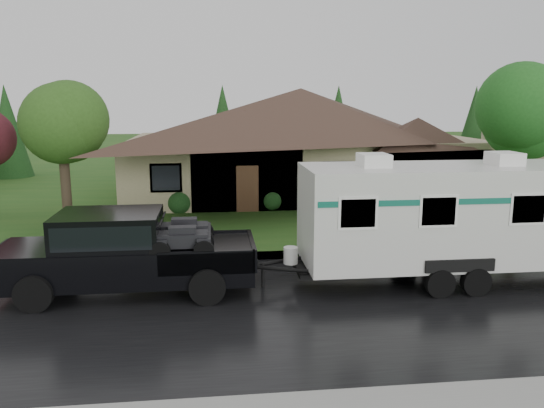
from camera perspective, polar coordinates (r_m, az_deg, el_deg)
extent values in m
plane|color=#214E18|center=(15.67, 4.23, -8.01)|extent=(140.00, 140.00, 0.00)
cube|color=black|center=(13.83, 5.79, -10.68)|extent=(140.00, 8.00, 0.01)
cube|color=gray|center=(17.75, 2.88, -5.43)|extent=(140.00, 0.50, 0.15)
cube|color=#214E18|center=(30.10, -1.07, 1.45)|extent=(140.00, 26.00, 0.15)
cube|color=gray|center=(29.15, 3.04, 4.25)|extent=(18.00, 10.00, 3.00)
pyramid|color=#3D2921|center=(28.95, 3.12, 12.33)|extent=(19.44, 10.80, 2.60)
cube|color=gray|center=(27.74, 15.17, 3.21)|extent=(5.76, 4.00, 2.70)
cylinder|color=#382B1E|center=(23.38, -21.25, 1.22)|extent=(0.40, 0.40, 2.53)
sphere|color=#376521|center=(23.10, -21.74, 8.01)|extent=(3.50, 3.50, 3.50)
cylinder|color=#382B1E|center=(24.74, 24.81, 1.80)|extent=(0.43, 0.43, 2.83)
sphere|color=#287124|center=(24.49, 25.40, 8.96)|extent=(3.90, 3.90, 3.90)
sphere|color=#143814|center=(24.30, -9.92, 0.33)|extent=(1.00, 1.00, 1.00)
sphere|color=#143814|center=(24.40, -0.03, 0.54)|extent=(1.00, 1.00, 1.00)
sphere|color=#143814|center=(25.22, 9.50, 0.74)|extent=(1.00, 1.00, 1.00)
sphere|color=#143814|center=(26.68, 18.21, 0.89)|extent=(1.00, 1.00, 1.00)
cube|color=black|center=(14.82, -15.23, -5.99)|extent=(6.67, 2.22, 0.96)
cube|color=black|center=(15.31, -24.40, -4.89)|extent=(1.78, 2.17, 0.39)
cube|color=black|center=(14.67, -17.12, -2.80)|extent=(2.67, 2.09, 1.00)
cube|color=black|center=(14.66, -17.13, -2.59)|extent=(2.45, 2.13, 0.61)
cube|color=black|center=(14.58, -7.01, -5.05)|extent=(2.45, 2.11, 0.07)
cylinder|color=black|center=(14.42, -24.22, -8.75)|extent=(0.93, 0.36, 0.93)
cylinder|color=black|center=(16.40, -21.95, -6.22)|extent=(0.93, 0.36, 0.93)
cylinder|color=black|center=(13.73, -6.98, -8.80)|extent=(0.93, 0.36, 0.93)
cylinder|color=black|center=(15.80, -6.93, -6.12)|extent=(0.93, 0.36, 0.93)
cube|color=silver|center=(15.72, 17.67, -0.99)|extent=(7.78, 2.67, 2.72)
cube|color=black|center=(16.10, 17.35, -6.32)|extent=(8.23, 1.33, 0.16)
cube|color=#0D5D4A|center=(15.61, 17.80, 1.17)|extent=(7.63, 2.69, 0.16)
cube|color=white|center=(14.77, 10.90, 4.65)|extent=(0.78, 0.89, 0.36)
cube|color=white|center=(16.30, 23.73, 4.50)|extent=(0.78, 0.89, 0.36)
cylinder|color=black|center=(14.78, 17.60, -8.12)|extent=(0.78, 0.27, 0.78)
cylinder|color=black|center=(17.09, 14.04, -5.32)|extent=(0.78, 0.27, 0.78)
cylinder|color=black|center=(15.21, 21.08, -7.81)|extent=(0.78, 0.27, 0.78)
cylinder|color=black|center=(17.46, 17.13, -5.14)|extent=(0.78, 0.27, 0.78)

